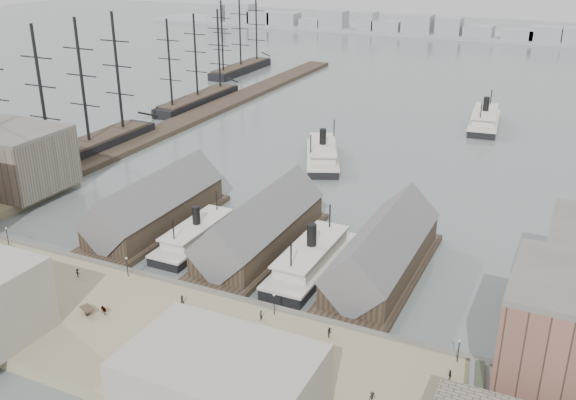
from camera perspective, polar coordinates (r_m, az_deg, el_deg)
The scene contains 33 objects.
ground at distance 120.19m, azimuth -6.19°, elevation -7.60°, with size 900.00×900.00×0.00m, color #525F5D.
quay at distance 105.87m, azimuth -11.92°, elevation -11.92°, with size 180.00×30.00×2.00m, color #86785A.
seawall at distance 115.85m, azimuth -7.55°, elevation -8.25°, with size 180.00×1.20×2.30m, color #59544C.
west_wharf at distance 232.72m, azimuth -7.85°, elevation 7.52°, with size 10.00×220.00×1.60m, color #2D231C.
ferry_shed_west at distance 144.03m, azimuth -11.66°, elevation -0.61°, with size 14.00×42.00×12.60m.
ferry_shed_center at distance 131.01m, azimuth -2.46°, elevation -2.53°, with size 14.00×42.00×12.60m.
ferry_shed_east at distance 122.21m, azimuth 8.44°, elevation -4.71°, with size 14.00×42.00×12.60m.
warehouse_west_back at distance 172.21m, azimuth -23.44°, elevation 3.35°, with size 26.00×20.00×14.00m, color #60564C.
street_bldg_center at distance 84.95m, azimuth -5.96°, elevation -16.23°, with size 24.00×16.00×10.00m, color gray.
lamp_post_far_w at distance 140.61m, azimuth -23.72°, elevation -2.69°, with size 0.44×0.44×3.92m.
lamp_post_near_w at distance 120.92m, azimuth -14.13°, elevation -5.46°, with size 0.44×0.44×3.92m.
lamp_post_near_e at distance 106.16m, azimuth -1.25°, elevation -8.89°, with size 0.44×0.44×3.92m.
lamp_post_far_e at distance 98.58m, azimuth 14.95°, elevation -12.49°, with size 0.44×0.44×3.92m.
far_shore at distance 429.71m, azimuth 17.92°, elevation 13.92°, with size 500.00×40.00×15.72m.
ferry_docked_west at distance 135.31m, azimuth -8.06°, elevation -3.08°, with size 7.57×25.25×9.02m.
ferry_docked_east at distance 123.85m, azimuth 2.08°, elevation -5.24°, with size 8.60×28.66×10.24m.
ferry_open_near at distance 183.00m, azimuth 3.08°, elevation 4.11°, with size 19.61×30.19×10.40m.
ferry_open_mid at distance 227.46m, azimuth 17.06°, elevation 6.85°, with size 12.28×31.22×10.87m.
sailing_ship_near at distance 192.75m, azimuth -18.71°, elevation 4.03°, with size 9.60×66.12×39.46m.
sailing_ship_mid at distance 249.35m, azimuth -8.01°, elevation 8.90°, with size 8.23×47.58×33.85m.
sailing_ship_far at distance 309.37m, azimuth -4.20°, elevation 11.69°, with size 8.29×46.08×34.10m.
tram at distance 92.34m, azimuth 16.52°, elevation -16.05°, with size 4.11×10.38×3.59m.
horse_cart_center at distance 111.73m, azimuth -16.52°, elevation -9.33°, with size 4.94×2.97×1.62m.
horse_cart_right at distance 92.75m, azimuth 0.85°, elevation -15.60°, with size 4.66×2.00×1.45m.
pedestrian_2 at distance 124.18m, azimuth -18.19°, elevation -6.16°, with size 1.04×0.60×1.61m, color black.
pedestrian_3 at distance 115.79m, azimuth -20.00°, elevation -8.60°, with size 0.97×0.40×1.66m, color black.
pedestrian_4 at distance 111.37m, azimuth -9.39°, elevation -8.73°, with size 0.80×0.52×1.64m, color black.
pedestrian_5 at distance 100.26m, azimuth -5.45°, elevation -12.40°, with size 0.58×0.42×1.58m, color black.
pedestrian_6 at distance 101.95m, azimuth 3.72°, elevation -11.64°, with size 0.83×0.65×1.71m, color black.
pedestrian_7 at distance 90.38m, azimuth 7.49°, elevation -16.99°, with size 1.01×0.58×1.57m, color black.
pedestrian_8 at distance 96.00m, azimuth 14.20°, elevation -14.84°, with size 0.98×0.41×1.67m, color black.
pedestrian_10 at distance 125.43m, azimuth -20.57°, elevation -6.17°, with size 0.85×0.56×1.75m, color black.
pedestrian_11 at distance 105.76m, azimuth -2.43°, elevation -10.19°, with size 0.66×0.48×1.81m, color black.
Camera 1 is at (55.86, -87.95, 59.91)m, focal length 40.00 mm.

